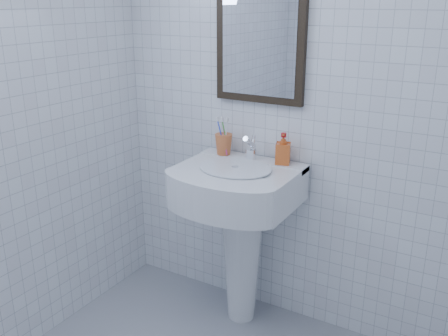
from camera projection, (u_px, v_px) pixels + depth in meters
The scene contains 6 objects.
wall_back at pixel (302, 104), 2.56m from camera, with size 2.20×0.02×2.50m, color silver.
washbasin at pixel (240, 218), 2.70m from camera, with size 0.62×0.45×0.95m.
faucet at pixel (251, 149), 2.68m from camera, with size 0.06×0.13×0.14m.
toothbrush_cup at pixel (224, 144), 2.77m from camera, with size 0.10×0.10×0.12m, color #C56130, non-canonical shape.
soap_dispenser at pixel (283, 148), 2.60m from camera, with size 0.07×0.08×0.17m, color #BF4612.
wall_mirror at pixel (260, 42), 2.56m from camera, with size 0.50×0.04×0.62m.
Camera 1 is at (0.93, -1.18, 1.77)m, focal length 40.00 mm.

